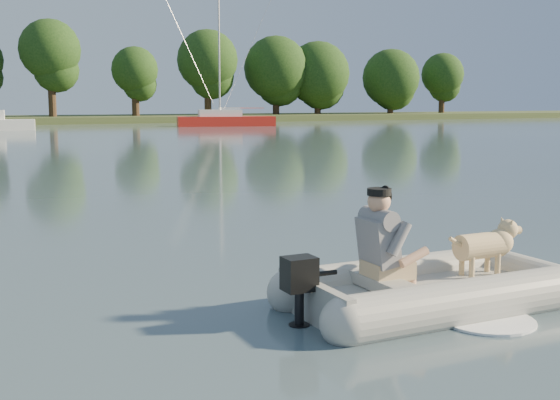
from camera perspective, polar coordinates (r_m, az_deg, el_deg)
name	(u,v)px	position (r m, az deg, el deg)	size (l,w,h in m)	color
water	(346,299)	(7.68, 5.40, -7.98)	(160.00, 160.00, 0.00)	slate
shore_bank	(8,120)	(68.53, -21.22, 6.04)	(160.00, 12.00, 0.70)	#47512D
treeline	(95,65)	(68.50, -14.82, 10.53)	(91.08, 7.35, 9.27)	#332316
dinghy	(437,250)	(7.50, 12.64, -4.01)	(4.34, 2.71, 1.35)	#A5A5A0
man	(380,238)	(7.11, 8.13, -3.08)	(0.71, 0.61, 1.05)	slate
dog	(480,250)	(7.95, 15.96, -3.96)	(0.91, 0.32, 0.61)	tan
outboard_motor	(299,294)	(6.70, 1.58, -7.68)	(0.40, 0.28, 0.77)	black
sailboat	(225,120)	(57.31, -4.50, 6.48)	(8.13, 4.00, 10.73)	red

